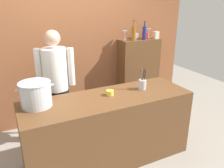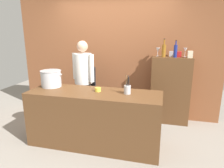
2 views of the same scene
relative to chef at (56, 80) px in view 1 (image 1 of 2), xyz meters
The scene contains 15 objects.
ground_plane 1.29m from the chef, 56.96° to the right, with size 8.00×8.00×0.00m, color gray.
brick_back_panel 0.99m from the chef, 55.67° to the left, with size 4.40×0.10×3.00m, color brown.
prep_counter 1.00m from the chef, 56.96° to the right, with size 2.12×0.70×0.90m, color brown.
bar_cabinet 1.75m from the chef, 15.87° to the left, with size 0.76×0.32×1.35m, color brown.
chef is the anchor object (origin of this frame).
stockpot_large 0.69m from the chef, 121.49° to the right, with size 0.41×0.35×0.28m.
utensil_crock 1.20m from the chef, 34.23° to the right, with size 0.10×0.10×0.29m.
butter_jar 0.84m from the chef, 52.41° to the right, with size 0.09×0.09×0.06m, color yellow.
wine_bottle_cobalt 1.82m from the chef, 12.86° to the left, with size 0.07×0.07×0.32m.
wine_bottle_amber 1.63m from the chef, 15.04° to the left, with size 0.08×0.08×0.34m.
wine_glass_wide 2.02m from the chef, 15.22° to the left, with size 0.07×0.07×0.17m.
wine_glass_tall 1.55m from the chef, 20.16° to the left, with size 0.08×0.08×0.17m.
spice_tin_silver 1.78m from the chef, 18.71° to the left, with size 0.07×0.07×0.10m, color #B2B2B7.
spice_tin_red 1.89m from the chef, 14.94° to the left, with size 0.08×0.08×0.11m, color red.
spice_tin_cream 2.06m from the chef, 11.41° to the left, with size 0.09×0.09×0.13m, color beige.
Camera 1 is at (-1.09, -2.32, 2.03)m, focal length 36.59 mm.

